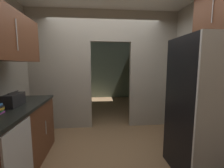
% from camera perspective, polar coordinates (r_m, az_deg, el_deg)
% --- Properties ---
extents(ground, '(20.00, 20.00, 0.00)m').
position_cam_1_polar(ground, '(2.76, -1.27, -25.45)').
color(ground, brown).
extents(kitchen_partition, '(3.39, 0.12, 2.70)m').
position_cam_1_polar(kitchen_partition, '(3.58, -3.39, 6.42)').
color(kitchen_partition, '#9E998C').
rests_on(kitchen_partition, ground).
extents(adjoining_room_shell, '(3.39, 3.39, 2.70)m').
position_cam_1_polar(adjoining_room_shell, '(5.81, -3.80, 5.88)').
color(adjoining_room_shell, slate).
rests_on(adjoining_room_shell, ground).
extents(refrigerator, '(0.78, 0.77, 1.85)m').
position_cam_1_polar(refrigerator, '(2.40, 31.74, -7.52)').
color(refrigerator, black).
rests_on(refrigerator, ground).
extents(lower_cabinet_run, '(0.70, 1.66, 0.92)m').
position_cam_1_polar(lower_cabinet_run, '(2.59, -33.71, -17.40)').
color(lower_cabinet_run, brown).
rests_on(lower_cabinet_run, ground).
extents(dishwasher, '(0.02, 0.56, 0.86)m').
position_cam_1_polar(dishwasher, '(2.09, -31.24, -24.25)').
color(dishwasher, '#B7BABC').
rests_on(dishwasher, ground).
extents(upper_cabinet_counterside, '(0.36, 1.49, 0.65)m').
position_cam_1_polar(upper_cabinet_counterside, '(2.40, -36.14, 14.80)').
color(upper_cabinet_counterside, brown).
extents(boombox, '(0.17, 0.35, 0.20)m').
position_cam_1_polar(boombox, '(2.50, -32.99, -5.01)').
color(boombox, black).
rests_on(boombox, lower_cabinet_run).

